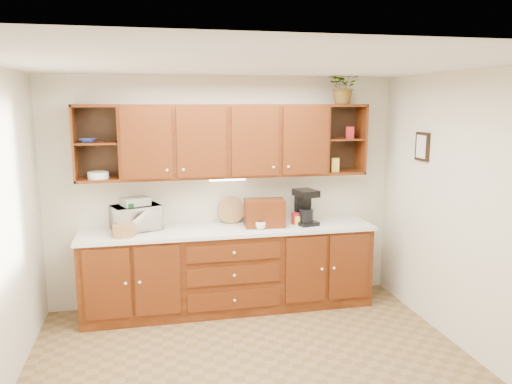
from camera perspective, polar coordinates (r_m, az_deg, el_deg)
name	(u,v)px	position (r m, az deg, el deg)	size (l,w,h in m)	color
floor	(257,374)	(4.57, 0.12, -20.11)	(4.00, 4.00, 0.00)	brown
ceiling	(257,64)	(3.96, 0.13, 14.43)	(4.00, 4.00, 0.00)	white
back_wall	(225,191)	(5.76, -3.61, 0.10)	(4.00, 4.00, 0.00)	beige
right_wall	(474,216)	(4.90, 23.66, -2.55)	(3.50, 3.50, 0.00)	beige
base_cabinets	(229,270)	(5.69, -3.05, -8.89)	(3.20, 0.60, 0.90)	#3A1406
countertop	(229,230)	(5.54, -3.08, -4.33)	(3.24, 0.64, 0.04)	white
upper_cabinets	(227,141)	(5.53, -3.32, 5.87)	(3.20, 0.33, 0.80)	#3A1406
undercabinet_light	(227,179)	(5.52, -3.29, 1.45)	(0.40, 0.05, 0.03)	white
framed_picture	(422,147)	(5.55, 18.48, 4.94)	(0.03, 0.24, 0.30)	black
wicker_basket	(124,231)	(5.35, -14.86, -4.28)	(0.23, 0.23, 0.13)	#A07942
microwave	(136,218)	(5.57, -13.55, -2.87)	(0.49, 0.34, 0.27)	silver
towel_stack	(135,202)	(5.53, -13.63, -1.07)	(0.28, 0.20, 0.08)	#D4BA64
wine_bottle	(131,218)	(5.46, -14.12, -2.91)	(0.08, 0.08, 0.32)	black
woven_tray	(231,222)	(5.76, -2.84, -3.47)	(0.32, 0.32, 0.02)	#A07942
bread_box	(265,213)	(5.57, 0.99, -2.40)	(0.44, 0.27, 0.31)	#3A1406
mug_tree	(262,223)	(5.54, 0.65, -3.60)	(0.26, 0.27, 0.30)	#3A1406
canister_red	(296,218)	(5.72, 4.61, -3.01)	(0.11, 0.11, 0.13)	maroon
canister_white	(310,216)	(5.76, 6.19, -2.73)	(0.07, 0.07, 0.17)	white
canister_yellow	(298,220)	(5.69, 4.85, -3.25)	(0.09, 0.09, 0.10)	yellow
coffee_maker	(305,207)	(5.70, 5.62, -1.76)	(0.27, 0.32, 0.40)	black
bowl_stack	(87,141)	(5.46, -18.70, 5.60)	(0.17, 0.17, 0.04)	#2A3E9A
plate_stack	(98,175)	(5.50, -17.59, 1.85)	(0.22, 0.22, 0.07)	white
pantry_box_yellow	(335,165)	(5.86, 9.03, 3.10)	(0.09, 0.07, 0.15)	yellow
pantry_box_red	(350,132)	(5.88, 10.65, 6.70)	(0.09, 0.08, 0.13)	maroon
potted_plant	(344,86)	(5.82, 10.03, 11.81)	(0.36, 0.31, 0.40)	#999999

